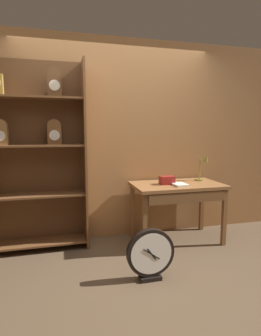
{
  "coord_description": "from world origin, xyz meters",
  "views": [
    {
      "loc": [
        -0.71,
        -2.33,
        1.42
      ],
      "look_at": [
        0.05,
        0.59,
        1.01
      ],
      "focal_mm": 29.06,
      "sensor_mm": 36.0,
      "label": 1
    }
  ],
  "objects": [
    {
      "name": "desk_lamp",
      "position": [
        1.14,
        0.92,
        0.96
      ],
      "size": [
        0.17,
        0.17,
        0.36
      ],
      "color": "olive",
      "rests_on": "workbench"
    },
    {
      "name": "workbench",
      "position": [
        0.72,
        0.79,
        0.66
      ],
      "size": [
        1.14,
        0.66,
        0.76
      ],
      "color": "brown",
      "rests_on": "ground"
    },
    {
      "name": "round_clock_large",
      "position": [
        0.09,
        0.0,
        0.26
      ],
      "size": [
        0.47,
        0.11,
        0.51
      ],
      "color": "black",
      "rests_on": "ground"
    },
    {
      "name": "back_wood_panel",
      "position": [
        0.0,
        1.2,
        1.3
      ],
      "size": [
        4.8,
        0.05,
        2.6
      ],
      "primitive_type": "cube",
      "color": "#9E6B3D",
      "rests_on": "ground"
    },
    {
      "name": "open_repair_manual",
      "position": [
        0.7,
        0.7,
        0.77
      ],
      "size": [
        0.17,
        0.23,
        0.02
      ],
      "primitive_type": "cube",
      "rotation": [
        0.0,
        0.0,
        0.05
      ],
      "color": "silver",
      "rests_on": "workbench"
    },
    {
      "name": "bookshelf",
      "position": [
        -1.07,
        1.02,
        1.13
      ],
      "size": [
        1.28,
        0.32,
        2.24
      ],
      "color": "brown",
      "rests_on": "ground"
    },
    {
      "name": "toolbox_small",
      "position": [
        0.58,
        0.81,
        0.81
      ],
      "size": [
        0.18,
        0.12,
        0.1
      ],
      "primitive_type": "cube",
      "color": "maroon",
      "rests_on": "workbench"
    },
    {
      "name": "ground_plane",
      "position": [
        0.0,
        0.0,
        0.0
      ],
      "size": [
        10.0,
        10.0,
        0.0
      ],
      "primitive_type": "plane",
      "color": "brown"
    }
  ]
}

